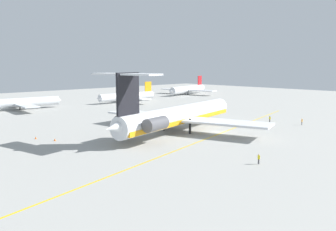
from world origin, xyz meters
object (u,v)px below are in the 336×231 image
object	(u,v)px
ground_crew_near_tail	(125,113)
safety_cone_tail	(36,138)
airliner_mid_left	(22,103)
main_jetliner	(177,116)
safety_cone_wingtip	(164,112)
safety_cone_nose	(55,140)
ground_crew_near_nose	(302,121)
ground_crew_starboard	(259,158)
airliner_mid_right	(126,97)
ground_crew_portside	(270,118)
airliner_far_right	(187,89)

from	to	relation	value
ground_crew_near_tail	safety_cone_tail	size ratio (longest dim) A/B	3.23
airliner_mid_left	ground_crew_near_tail	bearing A→B (deg)	-63.05
main_jetliner	safety_cone_wingtip	bearing A→B (deg)	39.87
safety_cone_nose	safety_cone_tail	xyz separation A→B (m)	(-2.08, 4.57, 0.00)
safety_cone_tail	ground_crew_near_tail	bearing A→B (deg)	20.44
ground_crew_near_nose	ground_crew_starboard	xyz separation A→B (m)	(-40.07, -11.70, -0.05)
ground_crew_near_tail	ground_crew_starboard	xyz separation A→B (m)	(-15.39, -55.38, -0.06)
ground_crew_starboard	safety_cone_nose	size ratio (longest dim) A/B	3.07
safety_cone_tail	airliner_mid_right	bearing A→B (deg)	37.94
airliner_mid_right	safety_cone_tail	world-z (taller)	airliner_mid_right
ground_crew_portside	ground_crew_starboard	size ratio (longest dim) A/B	1.05
airliner_far_right	ground_crew_starboard	size ratio (longest dim) A/B	18.95
safety_cone_tail	airliner_mid_left	bearing A→B (deg)	71.26
airliner_mid_right	airliner_mid_left	bearing A→B (deg)	-4.96
airliner_far_right	airliner_mid_right	bearing A→B (deg)	-2.17
ground_crew_near_nose	ground_crew_near_tail	size ratio (longest dim) A/B	1.00
airliner_mid_right	ground_crew_portside	distance (m)	69.03
airliner_mid_left	airliner_far_right	distance (m)	87.87
airliner_mid_right	airliner_far_right	world-z (taller)	airliner_far_right
ground_crew_near_nose	safety_cone_wingtip	world-z (taller)	ground_crew_near_nose
airliner_mid_left	airliner_far_right	bearing A→B (deg)	7.03
airliner_mid_left	ground_crew_portside	world-z (taller)	airliner_mid_left
airliner_mid_right	safety_cone_wingtip	xyz separation A→B (m)	(-11.34, -35.41, -2.17)
airliner_mid_left	safety_cone_wingtip	xyz separation A→B (m)	(29.71, -41.07, -2.27)
ground_crew_starboard	safety_cone_wingtip	world-z (taller)	ground_crew_starboard
ground_crew_near_nose	ground_crew_portside	xyz separation A→B (m)	(-2.17, 8.07, 0.00)
ground_crew_portside	safety_cone_nose	world-z (taller)	ground_crew_portside
airliner_mid_left	safety_cone_wingtip	size ratio (longest dim) A/B	52.53
main_jetliner	ground_crew_starboard	distance (m)	29.59
ground_crew_near_nose	ground_crew_portside	size ratio (longest dim) A/B	1.00
ground_crew_near_tail	airliner_far_right	bearing A→B (deg)	-70.22
airliner_mid_left	ground_crew_near_nose	bearing A→B (deg)	-58.77
airliner_mid_left	ground_crew_starboard	size ratio (longest dim) A/B	17.13
ground_crew_near_nose	ground_crew_starboard	size ratio (longest dim) A/B	1.05
airliner_far_right	ground_crew_starboard	xyz separation A→B (m)	(-87.79, -96.95, -1.76)
main_jetliner	safety_cone_nose	xyz separation A→B (m)	(-25.03, 10.77, -3.60)
airliner_mid_right	ground_crew_near_tail	distance (m)	42.06
ground_crew_portside	safety_cone_tail	bearing A→B (deg)	134.22
airliner_mid_right	ground_crew_near_nose	world-z (taller)	airliner_mid_right
main_jetliner	ground_crew_portside	size ratio (longest dim) A/B	27.22
airliner_mid_left	safety_cone_wingtip	world-z (taller)	airliner_mid_left
ground_crew_near_tail	ground_crew_starboard	distance (m)	57.48
airliner_mid_left	ground_crew_near_tail	world-z (taller)	airliner_mid_left
main_jetliner	ground_crew_near_tail	distance (m)	28.29
airliner_mid_right	ground_crew_near_nose	xyz separation A→B (m)	(-0.94, -77.01, -1.33)
ground_crew_portside	ground_crew_starboard	world-z (taller)	ground_crew_portside
main_jetliner	safety_cone_tail	size ratio (longest dim) A/B	88.04
airliner_mid_right	safety_cone_tail	xyz separation A→B (m)	(-58.43, -45.56, -2.17)
ground_crew_portside	ground_crew_starboard	distance (m)	42.74
airliner_far_right	safety_cone_wingtip	world-z (taller)	airliner_far_right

